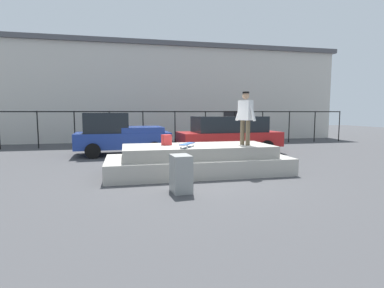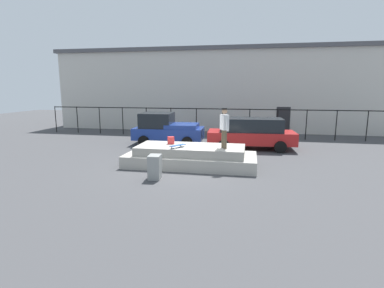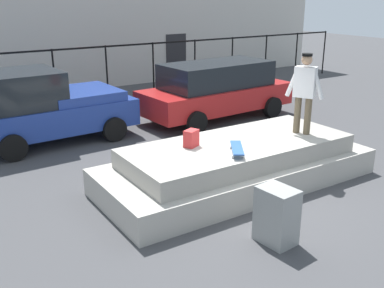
% 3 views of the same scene
% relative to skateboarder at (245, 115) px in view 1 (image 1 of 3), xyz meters
% --- Properties ---
extents(ground_plane, '(60.00, 60.00, 0.00)m').
position_rel_skateboarder_xyz_m(ground_plane, '(-1.76, -0.19, -1.85)').
color(ground_plane, '#424244').
extents(concrete_ledge, '(5.68, 2.36, 0.89)m').
position_rel_skateboarder_xyz_m(concrete_ledge, '(-1.48, 0.27, -1.45)').
color(concrete_ledge, '#ADA89E').
rests_on(concrete_ledge, ground_plane).
extents(skateboarder, '(0.46, 0.76, 1.68)m').
position_rel_skateboarder_xyz_m(skateboarder, '(0.00, 0.00, 0.00)').
color(skateboarder, brown).
rests_on(skateboarder, concrete_ledge).
extents(skateboard, '(0.61, 0.78, 0.12)m').
position_rel_skateboarder_xyz_m(skateboard, '(-1.93, -0.25, -0.86)').
color(skateboard, '#264C8C').
rests_on(skateboard, concrete_ledge).
extents(backpack, '(0.34, 0.30, 0.33)m').
position_rel_skateboarder_xyz_m(backpack, '(-2.43, 0.54, -0.80)').
color(backpack, red).
rests_on(backpack, concrete_ledge).
extents(car_blue_pickup_near, '(4.24, 2.35, 1.90)m').
position_rel_skateboarder_xyz_m(car_blue_pickup_near, '(-3.94, 5.15, -0.92)').
color(car_blue_pickup_near, navy).
rests_on(car_blue_pickup_near, ground_plane).
extents(car_red_hatchback_mid, '(4.89, 2.34, 1.73)m').
position_rel_skateboarder_xyz_m(car_red_hatchback_mid, '(1.12, 4.60, -0.93)').
color(car_red_hatchback_mid, '#B21E1E').
rests_on(car_red_hatchback_mid, ground_plane).
extents(utility_box, '(0.49, 0.64, 0.91)m').
position_rel_skateboarder_xyz_m(utility_box, '(-2.43, -1.88, -1.40)').
color(utility_box, gray).
rests_on(utility_box, ground_plane).
extents(fence_row, '(24.06, 0.06, 1.99)m').
position_rel_skateboarder_xyz_m(fence_row, '(-1.76, 8.45, -0.51)').
color(fence_row, black).
rests_on(fence_row, ground_plane).
extents(warehouse_building, '(26.63, 7.77, 6.51)m').
position_rel_skateboarder_xyz_m(warehouse_building, '(-1.76, 14.59, 1.41)').
color(warehouse_building, beige).
rests_on(warehouse_building, ground_plane).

